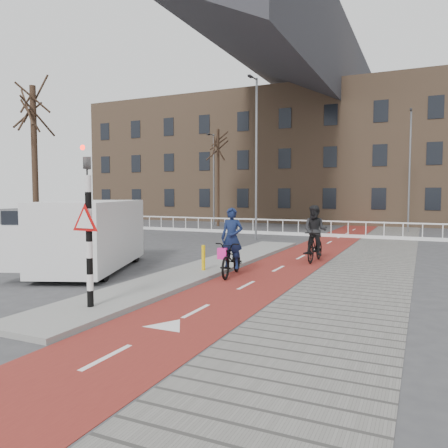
% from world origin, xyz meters
% --- Properties ---
extents(ground, '(120.00, 120.00, 0.00)m').
position_xyz_m(ground, '(0.00, 0.00, 0.00)').
color(ground, '#38383A').
rests_on(ground, ground).
extents(bike_lane, '(2.50, 60.00, 0.01)m').
position_xyz_m(bike_lane, '(1.50, 10.00, 0.01)').
color(bike_lane, maroon).
rests_on(bike_lane, ground).
extents(sidewalk, '(3.00, 60.00, 0.01)m').
position_xyz_m(sidewalk, '(4.30, 10.00, 0.01)').
color(sidewalk, slate).
rests_on(sidewalk, ground).
extents(curb_island, '(1.80, 16.00, 0.12)m').
position_xyz_m(curb_island, '(-0.70, 4.00, 0.06)').
color(curb_island, gray).
rests_on(curb_island, ground).
extents(traffic_signal, '(0.80, 0.80, 3.68)m').
position_xyz_m(traffic_signal, '(-0.60, -2.02, 1.99)').
color(traffic_signal, black).
rests_on(traffic_signal, curb_island).
extents(bollard, '(0.12, 0.12, 0.81)m').
position_xyz_m(bollard, '(-0.44, 3.11, 0.53)').
color(bollard, yellow).
rests_on(bollard, curb_island).
extents(cyclist_near, '(1.04, 2.18, 2.15)m').
position_xyz_m(cyclist_near, '(0.55, 3.15, 0.73)').
color(cyclist_near, black).
rests_on(cyclist_near, bike_lane).
extents(cyclist_far, '(0.95, 2.04, 2.15)m').
position_xyz_m(cyclist_far, '(2.30, 7.08, 0.90)').
color(cyclist_far, black).
rests_on(cyclist_far, bike_lane).
extents(van, '(4.07, 5.90, 2.35)m').
position_xyz_m(van, '(-4.16, 2.12, 1.24)').
color(van, silver).
rests_on(van, ground).
extents(railing, '(28.00, 0.10, 0.99)m').
position_xyz_m(railing, '(-5.00, 17.00, 0.31)').
color(railing, silver).
rests_on(railing, ground).
extents(townhouse_row, '(46.00, 10.00, 15.90)m').
position_xyz_m(townhouse_row, '(-3.00, 32.00, 7.81)').
color(townhouse_row, '#7F6047').
rests_on(townhouse_row, ground).
extents(tree_left, '(0.31, 0.31, 8.07)m').
position_xyz_m(tree_left, '(-12.18, 7.04, 4.03)').
color(tree_left, black).
rests_on(tree_left, ground).
extents(tree_mid, '(0.22, 0.22, 7.67)m').
position_xyz_m(tree_mid, '(-8.91, 22.08, 3.84)').
color(tree_mid, black).
rests_on(tree_mid, ground).
extents(streetlight_near, '(0.12, 0.12, 8.93)m').
position_xyz_m(streetlight_near, '(-2.52, 13.57, 4.47)').
color(streetlight_near, slate).
rests_on(streetlight_near, ground).
extents(streetlight_left, '(0.12, 0.12, 7.41)m').
position_xyz_m(streetlight_left, '(-9.63, 22.78, 3.71)').
color(streetlight_left, slate).
rests_on(streetlight_left, ground).
extents(streetlight_right, '(0.12, 0.12, 8.22)m').
position_xyz_m(streetlight_right, '(5.08, 22.87, 4.11)').
color(streetlight_right, slate).
rests_on(streetlight_right, ground).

